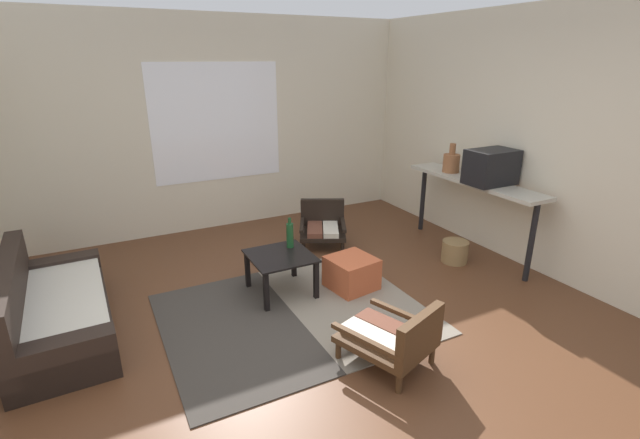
# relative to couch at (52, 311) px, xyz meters

# --- Properties ---
(ground_plane) EXTENTS (7.80, 7.80, 0.00)m
(ground_plane) POSITION_rel_couch_xyz_m (1.99, -1.08, -0.22)
(ground_plane) COLOR #56331E
(far_wall_with_window) EXTENTS (5.60, 0.13, 2.70)m
(far_wall_with_window) POSITION_rel_couch_xyz_m (1.99, 1.98, 1.13)
(far_wall_with_window) COLOR beige
(far_wall_with_window) RESTS_ON ground
(side_wall_right) EXTENTS (0.12, 6.60, 2.70)m
(side_wall_right) POSITION_rel_couch_xyz_m (4.65, -0.78, 1.13)
(side_wall_right) COLOR beige
(side_wall_right) RESTS_ON ground
(area_rug) EXTENTS (2.25, 1.87, 0.01)m
(area_rug) POSITION_rel_couch_xyz_m (1.89, -0.63, -0.21)
(area_rug) COLOR #38332D
(area_rug) RESTS_ON ground
(couch) EXTENTS (0.77, 1.73, 0.68)m
(couch) POSITION_rel_couch_xyz_m (0.00, 0.00, 0.00)
(couch) COLOR black
(couch) RESTS_ON ground
(coffee_table) EXTENTS (0.58, 0.60, 0.40)m
(coffee_table) POSITION_rel_couch_xyz_m (1.95, -0.21, 0.11)
(coffee_table) COLOR black
(coffee_table) RESTS_ON ground
(armchair_by_window) EXTENTS (0.72, 0.72, 0.53)m
(armchair_by_window) POSITION_rel_couch_xyz_m (2.88, 0.71, 0.03)
(armchair_by_window) COLOR black
(armchair_by_window) RESTS_ON ground
(armchair_striped_foreground) EXTENTS (0.71, 0.77, 0.51)m
(armchair_striped_foreground) POSITION_rel_couch_xyz_m (2.26, -1.62, 0.03)
(armchair_striped_foreground) COLOR #472D19
(armchair_striped_foreground) RESTS_ON ground
(ottoman_orange) EXTENTS (0.48, 0.48, 0.32)m
(ottoman_orange) POSITION_rel_couch_xyz_m (2.61, -0.44, -0.05)
(ottoman_orange) COLOR #BC5633
(ottoman_orange) RESTS_ON ground
(console_shelf) EXTENTS (0.37, 1.81, 0.89)m
(console_shelf) POSITION_rel_couch_xyz_m (4.29, -0.28, 0.57)
(console_shelf) COLOR #B2AD9E
(console_shelf) RESTS_ON ground
(crt_television) EXTENTS (0.52, 0.35, 0.37)m
(crt_television) POSITION_rel_couch_xyz_m (4.29, -0.50, 0.86)
(crt_television) COLOR black
(crt_television) RESTS_ON console_shelf
(clay_vase) EXTENTS (0.19, 0.19, 0.34)m
(clay_vase) POSITION_rel_couch_xyz_m (4.29, 0.10, 0.79)
(clay_vase) COLOR #935B38
(clay_vase) RESTS_ON console_shelf
(glass_bottle) EXTENTS (0.07, 0.07, 0.31)m
(glass_bottle) POSITION_rel_couch_xyz_m (2.11, -0.07, 0.32)
(glass_bottle) COLOR #194723
(glass_bottle) RESTS_ON coffee_table
(wicker_basket) EXTENTS (0.29, 0.29, 0.25)m
(wicker_basket) POSITION_rel_couch_xyz_m (3.96, -0.44, -0.09)
(wicker_basket) COLOR olive
(wicker_basket) RESTS_ON ground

